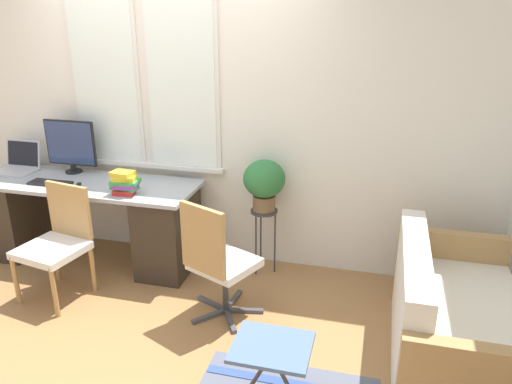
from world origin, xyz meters
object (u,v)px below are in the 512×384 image
monitor (71,145)px  desk_chair_wooden (57,241)px  folding_stool (272,350)px  book_stack (125,182)px  potted_plant (264,181)px  laptop (18,165)px  plant_stand (264,219)px  couch_loveseat (452,326)px  mouse (79,184)px  keyboard (50,183)px  office_chair_swivel (218,261)px

monitor → desk_chair_wooden: bearing=-67.4°
desk_chair_wooden → folding_stool: 2.03m
book_stack → potted_plant: size_ratio=0.56×
laptop → potted_plant: 2.31m
plant_stand → couch_loveseat: bearing=-31.0°
mouse → plant_stand: size_ratio=0.10×
laptop → monitor: monitor is taller
folding_stool → plant_stand: bearing=105.4°
couch_loveseat → folding_stool: size_ratio=3.26×
keyboard → desk_chair_wooden: 0.63m
desk_chair_wooden → potted_plant: 1.70m
keyboard → desk_chair_wooden: bearing=-53.0°
book_stack → couch_loveseat: (2.50, -0.49, -0.57)m
office_chair_swivel → monitor: bearing=-1.7°
laptop → mouse: bearing=-15.3°
monitor → couch_loveseat: size_ratio=0.34×
couch_loveseat → mouse: bearing=79.1°
plant_stand → mouse: bearing=-169.3°
couch_loveseat → potted_plant: (-1.44, 0.86, 0.55)m
book_stack → desk_chair_wooden: book_stack is taller
laptop → desk_chair_wooden: laptop is taller
plant_stand → potted_plant: size_ratio=1.32×
laptop → couch_loveseat: bearing=-11.8°
mouse → monitor: bearing=129.0°
laptop → keyboard: laptop is taller
laptop → plant_stand: (2.31, 0.08, -0.31)m
couch_loveseat → folding_stool: couch_loveseat is taller
office_chair_swivel → potted_plant: 0.85m
plant_stand → keyboard: bearing=-170.2°
potted_plant → plant_stand: bearing=135.0°
laptop → book_stack: laptop is taller
keyboard → desk_chair_wooden: (0.34, -0.45, -0.29)m
office_chair_swivel → potted_plant: potted_plant is taller
desk_chair_wooden → plant_stand: 1.66m
keyboard → book_stack: (0.74, -0.06, 0.09)m
plant_stand → folding_stool: size_ratio=1.30×
desk_chair_wooden → couch_loveseat: size_ratio=0.61×
monitor → mouse: 0.47m
office_chair_swivel → folding_stool: 0.95m
office_chair_swivel → mouse: bearing=5.1°
monitor → couch_loveseat: monitor is taller
desk_chair_wooden → couch_loveseat: desk_chair_wooden is taller
laptop → potted_plant: laptop is taller
desk_chair_wooden → potted_plant: bearing=37.8°
book_stack → mouse: bearing=170.7°
monitor → mouse: monitor is taller
monitor → office_chair_swivel: bearing=-25.5°
monitor → plant_stand: bearing=-0.7°
monitor → potted_plant: 1.81m
monitor → keyboard: 0.42m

